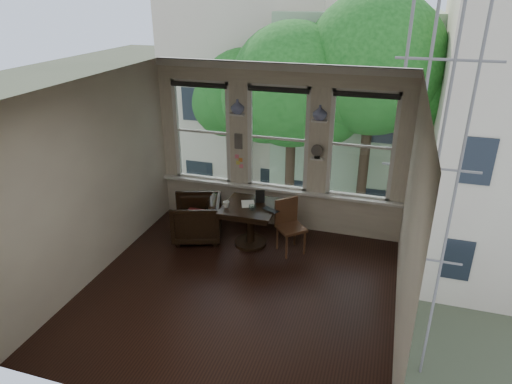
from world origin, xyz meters
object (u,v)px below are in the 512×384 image
(table, at_px, (250,225))
(armchair_left, at_px, (197,219))
(mug, at_px, (226,204))
(side_chair_right, at_px, (291,228))
(laptop, at_px, (269,211))

(table, height_order, armchair_left, armchair_left)
(armchair_left, relative_size, mug, 7.72)
(side_chair_right, height_order, laptop, side_chair_right)
(table, distance_m, mug, 0.59)
(laptop, height_order, mug, mug)
(table, xyz_separation_m, armchair_left, (-0.98, -0.08, 0.01))
(table, relative_size, side_chair_right, 0.98)
(mug, bearing_deg, laptop, 3.04)
(table, bearing_deg, armchair_left, -175.51)
(armchair_left, xyz_separation_m, side_chair_right, (1.71, 0.04, 0.07))
(mug, bearing_deg, side_chair_right, 7.05)
(armchair_left, distance_m, mug, 0.74)
(side_chair_right, bearing_deg, table, 135.49)
(table, relative_size, laptop, 2.97)
(armchair_left, bearing_deg, table, 76.17)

